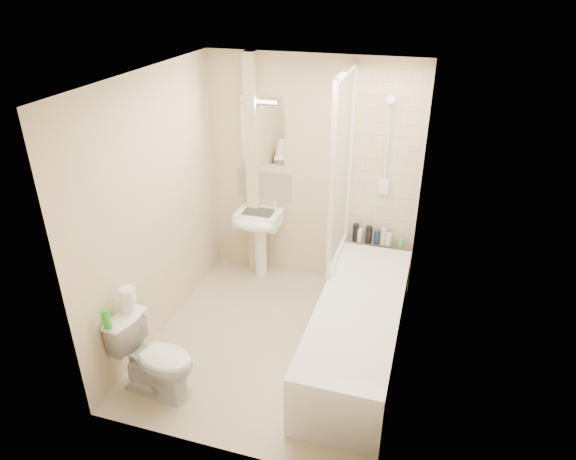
% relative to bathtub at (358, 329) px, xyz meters
% --- Properties ---
extents(floor, '(2.50, 2.50, 0.00)m').
position_rel_bathtub_xyz_m(floor, '(-0.75, -0.04, -0.29)').
color(floor, beige).
rests_on(floor, ground).
extents(wall_back, '(2.20, 0.02, 2.40)m').
position_rel_bathtub_xyz_m(wall_back, '(-0.75, 1.21, 0.91)').
color(wall_back, beige).
rests_on(wall_back, ground).
extents(wall_left, '(0.02, 2.50, 2.40)m').
position_rel_bathtub_xyz_m(wall_left, '(-1.85, -0.04, 0.91)').
color(wall_left, beige).
rests_on(wall_left, ground).
extents(wall_right, '(0.02, 2.50, 2.40)m').
position_rel_bathtub_xyz_m(wall_right, '(0.35, -0.04, 0.91)').
color(wall_right, beige).
rests_on(wall_right, ground).
extents(ceiling, '(2.20, 2.50, 0.02)m').
position_rel_bathtub_xyz_m(ceiling, '(-0.75, -0.04, 2.11)').
color(ceiling, white).
rests_on(ceiling, wall_back).
extents(tile_back, '(0.70, 0.01, 1.75)m').
position_rel_bathtub_xyz_m(tile_back, '(0.00, 1.20, 1.14)').
color(tile_back, beige).
rests_on(tile_back, wall_back).
extents(tile_right, '(0.01, 2.10, 1.75)m').
position_rel_bathtub_xyz_m(tile_right, '(0.34, 0.00, 1.14)').
color(tile_right, beige).
rests_on(tile_right, wall_right).
extents(pipe_boxing, '(0.12, 0.12, 2.40)m').
position_rel_bathtub_xyz_m(pipe_boxing, '(-1.37, 1.15, 0.91)').
color(pipe_boxing, beige).
rests_on(pipe_boxing, ground).
extents(splashback, '(0.60, 0.02, 0.30)m').
position_rel_bathtub_xyz_m(splashback, '(-1.27, 1.20, 0.74)').
color(splashback, beige).
rests_on(splashback, wall_back).
extents(mirror, '(0.46, 0.01, 0.60)m').
position_rel_bathtub_xyz_m(mirror, '(-1.27, 1.20, 1.29)').
color(mirror, white).
rests_on(mirror, wall_back).
extents(strip_light, '(0.42, 0.07, 0.07)m').
position_rel_bathtub_xyz_m(strip_light, '(-1.27, 1.17, 1.66)').
color(strip_light, silver).
rests_on(strip_light, wall_back).
extents(bathtub, '(0.70, 2.10, 0.55)m').
position_rel_bathtub_xyz_m(bathtub, '(0.00, 0.00, 0.00)').
color(bathtub, white).
rests_on(bathtub, ground).
extents(shower_screen, '(0.04, 0.92, 1.80)m').
position_rel_bathtub_xyz_m(shower_screen, '(-0.35, 0.76, 1.16)').
color(shower_screen, white).
rests_on(shower_screen, bathtub).
extents(shower_fixture, '(0.10, 0.16, 0.99)m').
position_rel_bathtub_xyz_m(shower_fixture, '(-0.00, 1.15, 1.26)').
color(shower_fixture, white).
rests_on(shower_fixture, wall_back).
extents(pedestal_sink, '(0.47, 0.45, 0.90)m').
position_rel_bathtub_xyz_m(pedestal_sink, '(-1.27, 0.97, 0.34)').
color(pedestal_sink, white).
rests_on(pedestal_sink, ground).
extents(bottle_black_a, '(0.06, 0.06, 0.19)m').
position_rel_bathtub_xyz_m(bottle_black_a, '(-0.24, 1.12, 0.36)').
color(bottle_black_a, black).
rests_on(bottle_black_a, bathtub).
extents(bottle_white_a, '(0.06, 0.06, 0.14)m').
position_rel_bathtub_xyz_m(bottle_white_a, '(-0.20, 1.12, 0.33)').
color(bottle_white_a, silver).
rests_on(bottle_white_a, bathtub).
extents(bottle_black_b, '(0.07, 0.07, 0.18)m').
position_rel_bathtub_xyz_m(bottle_black_b, '(-0.10, 1.12, 0.35)').
color(bottle_black_b, black).
rests_on(bottle_black_b, bathtub).
extents(bottle_blue, '(0.06, 0.06, 0.14)m').
position_rel_bathtub_xyz_m(bottle_blue, '(-0.02, 1.12, 0.33)').
color(bottle_blue, '#121F51').
rests_on(bottle_blue, bathtub).
extents(bottle_cream, '(0.06, 0.06, 0.19)m').
position_rel_bathtub_xyz_m(bottle_cream, '(0.05, 1.12, 0.35)').
color(bottle_cream, beige).
rests_on(bottle_cream, bathtub).
extents(bottle_white_b, '(0.06, 0.06, 0.13)m').
position_rel_bathtub_xyz_m(bottle_white_b, '(0.10, 1.12, 0.33)').
color(bottle_white_b, silver).
rests_on(bottle_white_b, bathtub).
extents(bottle_green, '(0.06, 0.06, 0.09)m').
position_rel_bathtub_xyz_m(bottle_green, '(0.23, 1.12, 0.31)').
color(bottle_green, '#32C557').
rests_on(bottle_green, bathtub).
extents(toilet, '(0.54, 0.75, 0.68)m').
position_rel_bathtub_xyz_m(toilet, '(-1.47, -0.89, 0.05)').
color(toilet, white).
rests_on(toilet, ground).
extents(toilet_roll_lower, '(0.12, 0.12, 0.10)m').
position_rel_bathtub_xyz_m(toilet_roll_lower, '(-1.73, -0.80, 0.44)').
color(toilet_roll_lower, white).
rests_on(toilet_roll_lower, toilet).
extents(toilet_roll_upper, '(0.12, 0.12, 0.11)m').
position_rel_bathtub_xyz_m(toilet_roll_upper, '(-1.70, -0.80, 0.55)').
color(toilet_roll_upper, white).
rests_on(toilet_roll_upper, toilet_roll_lower).
extents(green_bottle, '(0.06, 0.06, 0.16)m').
position_rel_bathtub_xyz_m(green_bottle, '(-1.75, -1.03, 0.47)').
color(green_bottle, green).
rests_on(green_bottle, toilet).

